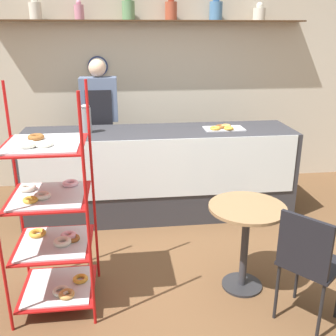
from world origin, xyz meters
TOP-DOWN VIEW (x-y plane):
  - ground_plane at (0.00, 0.00)m, footprint 14.00×14.00m
  - back_wall at (0.00, 2.35)m, footprint 10.00×0.30m
  - display_counter at (0.00, 1.25)m, footprint 2.96×0.73m
  - pastry_rack at (-0.94, -0.23)m, footprint 0.60×0.60m
  - person_worker at (-0.66, 1.81)m, footprint 0.43×0.23m
  - cafe_table at (0.54, -0.22)m, footprint 0.60×0.60m
  - cafe_chair at (0.83, -0.70)m, footprint 0.53×0.53m
  - coffee_carafe at (-0.77, 1.25)m, footprint 0.11×0.11m
  - donut_tray_counter at (0.71, 1.22)m, footprint 0.44×0.25m

SIDE VIEW (x-z plane):
  - ground_plane at x=0.00m, z-range 0.00..0.00m
  - display_counter at x=0.00m, z-range 0.00..0.99m
  - cafe_table at x=0.54m, z-range 0.18..0.91m
  - cafe_chair at x=0.83m, z-range 0.10..0.99m
  - pastry_rack at x=-0.94m, z-range -0.13..1.55m
  - person_worker at x=-0.66m, z-range 0.08..1.78m
  - donut_tray_counter at x=0.71m, z-range 0.98..1.03m
  - coffee_carafe at x=-0.77m, z-range 0.98..1.29m
  - back_wall at x=0.00m, z-range 0.02..2.72m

